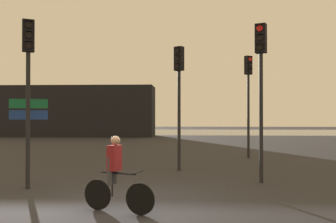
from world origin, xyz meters
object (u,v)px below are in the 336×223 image
traffic_light_near_left (28,72)px  traffic_light_near_right (261,73)px  direction_sign_post (29,124)px  cyclist (116,173)px  distant_building (74,111)px  traffic_light_far_right (248,88)px  traffic_light_center (179,85)px

traffic_light_near_left → traffic_light_near_right: bearing=163.5°
direction_sign_post → cyclist: bearing=113.3°
traffic_light_near_left → distant_building: bearing=-102.8°
distant_building → cyclist: (9.59, -28.66, -1.65)m
distant_building → cyclist: bearing=-71.5°
traffic_light_near_right → cyclist: traffic_light_near_right is taller
traffic_light_far_right → traffic_light_center: bearing=20.3°
traffic_light_center → direction_sign_post: bearing=65.5°
traffic_light_far_right → direction_sign_post: (-7.78, -7.21, -1.61)m
traffic_light_near_left → traffic_light_far_right: bearing=-160.2°
traffic_light_near_right → cyclist: (-3.79, -3.65, -2.54)m
distant_building → traffic_light_center: distant_building is taller
distant_building → traffic_light_near_left: (6.65, -26.26, 0.82)m
distant_building → traffic_light_far_right: bearing=-52.3°
traffic_light_near_left → traffic_light_center: (4.18, 3.69, -0.07)m
traffic_light_far_right → cyclist: bearing=34.3°
traffic_light_near_left → traffic_light_center: size_ratio=1.02×
direction_sign_post → traffic_light_center: bearing=-169.3°
distant_building → traffic_light_near_left: distant_building is taller
traffic_light_near_left → cyclist: bearing=113.8°
traffic_light_center → cyclist: 6.66m
distant_building → traffic_light_near_right: 28.38m
traffic_light_near_right → direction_sign_post: size_ratio=1.87×
traffic_light_near_right → cyclist: bearing=70.7°
traffic_light_far_right → traffic_light_center: (-3.29, -4.27, -0.19)m
traffic_light_near_right → traffic_light_center: bearing=-16.9°
direction_sign_post → cyclist: (3.24, -3.16, -0.97)m
traffic_light_far_right → traffic_light_near_left: traffic_light_far_right is taller
cyclist → traffic_light_near_right: bearing=155.5°
traffic_light_near_left → traffic_light_center: 5.58m
traffic_light_near_left → direction_sign_post: bearing=-95.1°
direction_sign_post → cyclist: 4.63m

